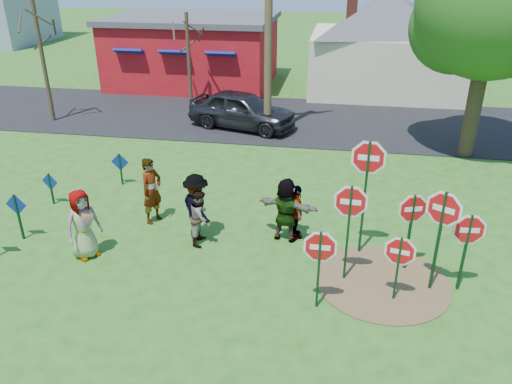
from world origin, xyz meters
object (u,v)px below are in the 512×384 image
stop_sign_a (320,253)px  utility_pole (269,4)px  stop_sign_d (412,214)px  leafy_tree (496,11)px  stop_sign_c (442,219)px  person_b (152,191)px  stop_sign_b (367,169)px  suv (242,110)px  person_a (83,224)px

stop_sign_a → utility_pole: 12.23m
stop_sign_d → leafy_tree: leafy_tree is taller
stop_sign_c → person_b: stop_sign_c is taller
stop_sign_d → stop_sign_b: bearing=133.7°
stop_sign_a → stop_sign_c: (2.59, 1.09, 0.47)m
leafy_tree → utility_pole: bearing=173.1°
leafy_tree → suv: bearing=169.1°
stop_sign_a → stop_sign_d: stop_sign_d is taller
stop_sign_c → person_a: size_ratio=1.42×
stop_sign_a → utility_pole: bearing=104.0°
suv → leafy_tree: 10.50m
person_b → leafy_tree: bearing=-30.8°
leafy_tree → stop_sign_c: bearing=-106.5°
stop_sign_a → person_b: stop_sign_a is taller
stop_sign_d → person_a: size_ratio=1.16×
stop_sign_d → suv: 11.92m
stop_sign_c → utility_pole: bearing=148.7°
stop_sign_a → utility_pole: utility_pole is taller
stop_sign_d → stop_sign_c: bearing=-73.1°
stop_sign_a → stop_sign_d: size_ratio=0.94×
stop_sign_c → leafy_tree: size_ratio=0.32×
person_a → person_b: (1.06, 2.09, 0.05)m
person_b → utility_pole: bearing=9.5°
stop_sign_b → stop_sign_c: (1.61, -1.37, -0.51)m
person_b → utility_pole: 9.43m
person_a → utility_pole: 11.54m
person_a → stop_sign_b: bearing=-44.7°
person_a → stop_sign_d: bearing=-50.4°
stop_sign_a → suv: bearing=108.6°
suv → utility_pole: size_ratio=0.47×
stop_sign_c → stop_sign_d: 0.97m
stop_sign_b → stop_sign_c: bearing=-34.9°
stop_sign_a → stop_sign_b: stop_sign_b is taller
stop_sign_b → leafy_tree: 9.40m
stop_sign_d → stop_sign_a: bearing=-155.7°
person_a → person_b: 2.34m
stop_sign_d → utility_pole: (-4.85, 9.40, 3.80)m
person_b → stop_sign_b: bearing=-72.4°
utility_pole → person_a: bearing=-107.6°
stop_sign_c → utility_pole: utility_pole is taller
stop_sign_b → suv: bearing=122.9°
stop_sign_a → suv: 12.72m
stop_sign_a → stop_sign_b: size_ratio=0.63×
stop_sign_d → utility_pole: bearing=100.1°
person_a → leafy_tree: (11.31, 9.19, 4.38)m
stop_sign_b → stop_sign_c: stop_sign_b is taller
stop_sign_a → person_b: (-4.94, 3.16, -0.40)m
person_b → person_a: bearing=177.5°
leafy_tree → stop_sign_a: bearing=-117.3°
person_a → leafy_tree: leafy_tree is taller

